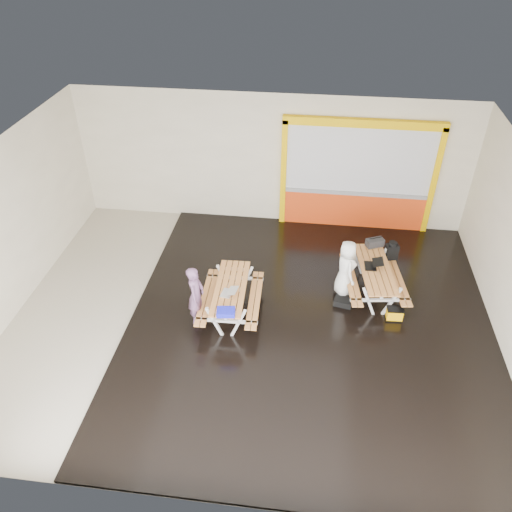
# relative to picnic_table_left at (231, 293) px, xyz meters

# --- Properties ---
(room) EXTENTS (10.02, 8.02, 3.52)m
(room) POSITION_rel_picnic_table_left_xyz_m (0.43, -0.12, 1.19)
(room) COLOR #B7AD9B
(room) RESTS_ON ground
(deck) EXTENTS (7.50, 7.98, 0.05)m
(deck) POSITION_rel_picnic_table_left_xyz_m (1.68, -0.12, -0.54)
(deck) COLOR black
(deck) RESTS_ON room
(kiosk) EXTENTS (3.88, 0.16, 3.00)m
(kiosk) POSITION_rel_picnic_table_left_xyz_m (2.63, 3.81, 0.88)
(kiosk) COLOR #EA4413
(kiosk) RESTS_ON room
(picnic_table_left) EXTENTS (1.30, 1.86, 0.73)m
(picnic_table_left) POSITION_rel_picnic_table_left_xyz_m (0.00, 0.00, 0.00)
(picnic_table_left) COLOR #D18744
(picnic_table_left) RESTS_ON deck
(picnic_table_right) EXTENTS (1.48, 1.99, 0.74)m
(picnic_table_right) POSITION_rel_picnic_table_left_xyz_m (3.01, 1.02, 0.00)
(picnic_table_right) COLOR #D18744
(picnic_table_right) RESTS_ON deck
(person_left) EXTENTS (0.33, 0.49, 1.32)m
(person_left) POSITION_rel_picnic_table_left_xyz_m (-0.64, -0.37, 0.20)
(person_left) COLOR #6F496E
(person_left) RESTS_ON deck
(person_right) EXTENTS (0.59, 0.74, 1.32)m
(person_right) POSITION_rel_picnic_table_left_xyz_m (2.37, 0.90, 0.21)
(person_right) COLOR white
(person_right) RESTS_ON deck
(laptop_left) EXTENTS (0.37, 0.34, 0.14)m
(laptop_left) POSITION_rel_picnic_table_left_xyz_m (0.00, -0.22, 0.22)
(laptop_left) COLOR silver
(laptop_left) RESTS_ON picnic_table_left
(laptop_right) EXTENTS (0.40, 0.35, 0.16)m
(laptop_right) POSITION_rel_picnic_table_left_xyz_m (2.95, 1.07, 0.23)
(laptop_right) COLOR black
(laptop_right) RESTS_ON picnic_table_right
(blue_pouch) EXTENTS (0.37, 0.28, 0.10)m
(blue_pouch) POSITION_rel_picnic_table_left_xyz_m (0.05, -0.82, 0.22)
(blue_pouch) COLOR #181BCE
(blue_pouch) RESTS_ON picnic_table_left
(toolbox) EXTENTS (0.44, 0.34, 0.23)m
(toolbox) POSITION_rel_picnic_table_left_xyz_m (3.03, 1.87, 0.27)
(toolbox) COLOR black
(toolbox) RESTS_ON picnic_table_right
(backpack) EXTENTS (0.32, 0.25, 0.47)m
(backpack) POSITION_rel_picnic_table_left_xyz_m (3.43, 1.81, 0.11)
(backpack) COLOR black
(backpack) RESTS_ON picnic_table_right
(dark_case) EXTENTS (0.43, 0.36, 0.14)m
(dark_case) POSITION_rel_picnic_table_left_xyz_m (2.37, 0.55, -0.44)
(dark_case) COLOR black
(dark_case) RESTS_ON deck
(fluke_bag) EXTENTS (0.35, 0.24, 0.29)m
(fluke_bag) POSITION_rel_picnic_table_left_xyz_m (3.42, 0.20, -0.37)
(fluke_bag) COLOR black
(fluke_bag) RESTS_ON deck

